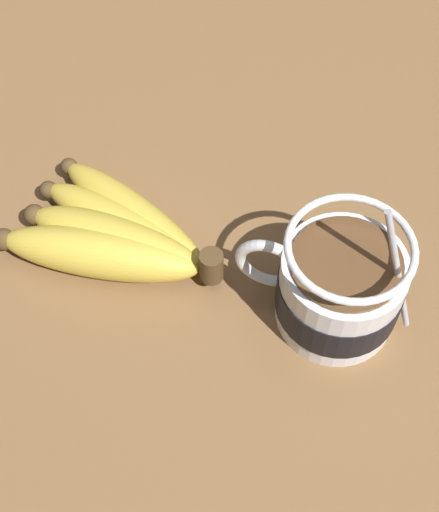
{
  "coord_description": "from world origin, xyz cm",
  "views": [
    {
      "loc": [
        -8.56,
        32.29,
        55.52
      ],
      "look_at": [
        0.97,
        2.21,
        8.14
      ],
      "focal_mm": 50.0,
      "sensor_mm": 36.0,
      "label": 1
    }
  ],
  "objects": [
    {
      "name": "table",
      "position": [
        0.0,
        0.0,
        1.87
      ],
      "size": [
        116.99,
        116.99,
        3.74
      ],
      "color": "brown",
      "rests_on": "ground"
    },
    {
      "name": "coffee_mug",
      "position": [
        -8.73,
        2.04,
        7.83
      ],
      "size": [
        14.6,
        9.89,
        14.7
      ],
      "color": "silver",
      "rests_on": "table"
    },
    {
      "name": "banana_bunch",
      "position": [
        10.61,
        1.37,
        5.73
      ],
      "size": [
        19.83,
        13.12,
        4.35
      ],
      "color": "#4C381E",
      "rests_on": "table"
    }
  ]
}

